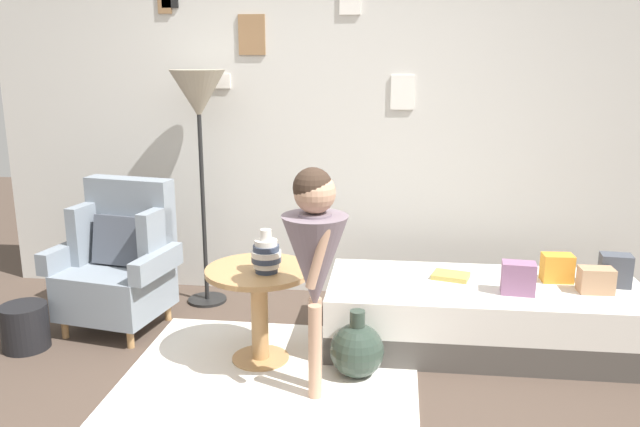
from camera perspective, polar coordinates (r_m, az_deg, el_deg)
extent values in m
cube|color=beige|center=(4.70, -0.33, 8.32)|extent=(4.80, 0.10, 2.60)
cube|color=white|center=(4.61, 2.71, 18.39)|extent=(0.15, 0.02, 0.19)
cube|color=#A2A29A|center=(4.61, 2.70, 18.39)|extent=(0.11, 0.01, 0.14)
cube|color=white|center=(4.78, -9.24, 11.56)|extent=(0.21, 0.02, 0.10)
cube|color=gray|center=(4.77, -9.25, 11.55)|extent=(0.17, 0.01, 0.08)
cube|color=olive|center=(4.71, -6.08, 15.53)|extent=(0.19, 0.02, 0.28)
cube|color=gray|center=(4.70, -6.09, 15.53)|extent=(0.15, 0.01, 0.22)
cube|color=white|center=(4.59, 7.33, 10.63)|extent=(0.16, 0.02, 0.24)
cube|color=gray|center=(4.59, 7.33, 10.63)|extent=(0.13, 0.01, 0.18)
cube|color=silver|center=(3.77, -4.26, -13.90)|extent=(1.64, 1.32, 0.01)
cylinder|color=tan|center=(4.46, -21.72, -9.51)|extent=(0.04, 0.04, 0.12)
cylinder|color=tan|center=(4.19, -16.50, -10.61)|extent=(0.04, 0.04, 0.12)
cylinder|color=tan|center=(4.79, -18.38, -7.61)|extent=(0.04, 0.04, 0.12)
cylinder|color=tan|center=(4.54, -13.37, -8.47)|extent=(0.04, 0.04, 0.12)
cube|color=gray|center=(4.41, -17.71, -6.50)|extent=(0.69, 0.66, 0.30)
cube|color=gray|center=(4.47, -16.45, -0.43)|extent=(0.62, 0.24, 0.55)
cube|color=gray|center=(4.54, -20.03, -1.59)|extent=(0.13, 0.32, 0.39)
cube|color=gray|center=(4.25, -14.41, -2.20)|extent=(0.13, 0.32, 0.39)
cube|color=gray|center=(4.52, -21.51, -3.38)|extent=(0.18, 0.51, 0.14)
cube|color=gray|center=(4.15, -14.32, -4.33)|extent=(0.18, 0.51, 0.14)
cube|color=#474C56|center=(4.39, -17.28, -2.29)|extent=(0.38, 0.23, 0.33)
cube|color=#4C4742|center=(4.17, 14.20, -10.13)|extent=(1.91, 0.81, 0.18)
cube|color=silver|center=(4.10, 14.37, -7.57)|extent=(1.91, 0.81, 0.22)
cube|color=#474C56|center=(4.26, 24.76, -4.60)|extent=(0.19, 0.13, 0.20)
cube|color=tan|center=(4.11, 23.33, -5.47)|extent=(0.20, 0.13, 0.15)
cube|color=orange|center=(4.22, 20.34, -4.55)|extent=(0.19, 0.13, 0.17)
cube|color=gray|center=(3.93, 17.21, -5.51)|extent=(0.20, 0.14, 0.19)
cylinder|color=tan|center=(3.91, -5.29, -12.71)|extent=(0.34, 0.34, 0.02)
cylinder|color=tan|center=(3.80, -5.39, -9.05)|extent=(0.10, 0.10, 0.52)
cylinder|color=tan|center=(3.70, -5.48, -5.11)|extent=(0.61, 0.61, 0.03)
cylinder|color=#2D384C|center=(3.62, -4.77, -4.99)|extent=(0.13, 0.13, 0.03)
cylinder|color=silver|center=(3.61, -4.78, -4.51)|extent=(0.15, 0.15, 0.03)
cylinder|color=#2D384C|center=(3.60, -4.79, -4.04)|extent=(0.17, 0.17, 0.03)
cylinder|color=silver|center=(3.60, -4.80, -3.56)|extent=(0.17, 0.17, 0.03)
cylinder|color=#2D384C|center=(3.59, -4.81, -3.08)|extent=(0.15, 0.15, 0.03)
cylinder|color=silver|center=(3.58, -4.82, -2.60)|extent=(0.13, 0.13, 0.03)
cylinder|color=silver|center=(3.56, -4.84, -1.90)|extent=(0.06, 0.06, 0.06)
cylinder|color=black|center=(4.83, -9.98, -7.55)|extent=(0.28, 0.28, 0.02)
cylinder|color=black|center=(4.60, -10.39, 1.66)|extent=(0.03, 0.03, 1.56)
cone|color=#9E937F|center=(4.50, -10.79, 10.38)|extent=(0.38, 0.38, 0.32)
cylinder|color=tan|center=(3.40, -0.45, -12.27)|extent=(0.07, 0.07, 0.52)
cylinder|color=tan|center=(3.49, -0.43, -11.55)|extent=(0.07, 0.07, 0.52)
cone|color=slate|center=(3.26, -0.45, -4.41)|extent=(0.34, 0.34, 0.50)
cylinder|color=slate|center=(3.21, -0.46, -1.61)|extent=(0.17, 0.17, 0.19)
cylinder|color=tan|center=(3.13, -0.11, -3.87)|extent=(0.14, 0.07, 0.33)
cylinder|color=tan|center=(3.36, -0.09, -2.62)|extent=(0.14, 0.07, 0.33)
sphere|color=tan|center=(3.17, -0.46, 1.87)|extent=(0.21, 0.21, 0.21)
sphere|color=#38281E|center=(3.16, -0.65, 2.34)|extent=(0.20, 0.20, 0.20)
cube|color=tan|center=(4.11, 11.55, -5.45)|extent=(0.25, 0.21, 0.03)
sphere|color=#2D3D33|center=(3.67, 3.30, -12.07)|extent=(0.31, 0.31, 0.31)
cylinder|color=#2D3D33|center=(3.59, 3.34, -9.30)|extent=(0.09, 0.09, 0.09)
cylinder|color=black|center=(4.38, -24.75, -9.13)|extent=(0.28, 0.28, 0.28)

